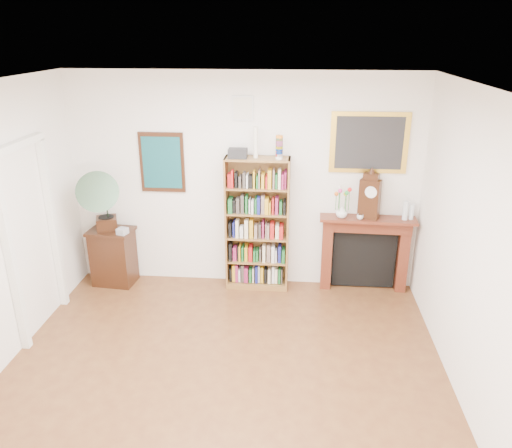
{
  "coord_description": "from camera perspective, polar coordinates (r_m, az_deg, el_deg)",
  "views": [
    {
      "loc": [
        0.68,
        -3.65,
        3.23
      ],
      "look_at": [
        0.24,
        1.6,
        1.18
      ],
      "focal_mm": 35.0,
      "sensor_mm": 36.0,
      "label": 1
    }
  ],
  "objects": [
    {
      "name": "room",
      "position": [
        4.14,
        -5.13,
        -5.12
      ],
      "size": [
        4.51,
        5.01,
        2.81
      ],
      "color": "#562D1A",
      "rests_on": "ground"
    },
    {
      "name": "bottle_left",
      "position": [
        6.48,
        16.72,
        1.49
      ],
      "size": [
        0.07,
        0.07,
        0.24
      ],
      "primitive_type": "cylinder",
      "color": "silver",
      "rests_on": "fireplace"
    },
    {
      "name": "gilt_painting",
      "position": [
        6.32,
        12.8,
        9.03
      ],
      "size": [
        0.95,
        0.04,
        0.75
      ],
      "color": "gold",
      "rests_on": "back_wall"
    },
    {
      "name": "gramophone",
      "position": [
        6.63,
        -17.48,
        2.9
      ],
      "size": [
        0.71,
        0.79,
        0.85
      ],
      "rotation": [
        0.0,
        0.0,
        0.36
      ],
      "color": "black",
      "rests_on": "side_cabinet"
    },
    {
      "name": "small_picture",
      "position": [
        6.23,
        -1.52,
        13.1
      ],
      "size": [
        0.26,
        0.04,
        0.3
      ],
      "color": "white",
      "rests_on": "back_wall"
    },
    {
      "name": "teal_poster",
      "position": [
        6.56,
        -10.69,
        6.92
      ],
      "size": [
        0.58,
        0.04,
        0.78
      ],
      "color": "black",
      "rests_on": "back_wall"
    },
    {
      "name": "side_cabinet",
      "position": [
        7.0,
        -15.96,
        -3.59
      ],
      "size": [
        0.6,
        0.46,
        0.78
      ],
      "primitive_type": "cube",
      "rotation": [
        0.0,
        0.0,
        -0.09
      ],
      "color": "black",
      "rests_on": "floor"
    },
    {
      "name": "cd_stack",
      "position": [
        6.66,
        -15.02,
        -0.79
      ],
      "size": [
        0.15,
        0.15,
        0.08
      ],
      "primitive_type": "cube",
      "rotation": [
        0.0,
        0.0,
        -0.31
      ],
      "color": "silver",
      "rests_on": "side_cabinet"
    },
    {
      "name": "fireplace",
      "position": [
        6.67,
        12.33,
        -2.59
      ],
      "size": [
        1.22,
        0.33,
        1.02
      ],
      "rotation": [
        0.0,
        0.0,
        -0.04
      ],
      "color": "#441810",
      "rests_on": "floor"
    },
    {
      "name": "flower_vase",
      "position": [
        6.38,
        9.77,
        1.38
      ],
      "size": [
        0.18,
        0.18,
        0.15
      ],
      "primitive_type": "imported",
      "rotation": [
        0.0,
        0.0,
        -0.29
      ],
      "color": "white",
      "rests_on": "fireplace"
    },
    {
      "name": "bottle_right",
      "position": [
        6.52,
        17.35,
        1.36
      ],
      "size": [
        0.06,
        0.06,
        0.2
      ],
      "primitive_type": "cylinder",
      "color": "silver",
      "rests_on": "fireplace"
    },
    {
      "name": "mantel_clock",
      "position": [
        6.36,
        12.86,
        3.03
      ],
      "size": [
        0.28,
        0.22,
        0.58
      ],
      "rotation": [
        0.0,
        0.0,
        -0.4
      ],
      "color": "black",
      "rests_on": "fireplace"
    },
    {
      "name": "door_casing",
      "position": [
        5.97,
        -24.38,
        0.02
      ],
      "size": [
        0.08,
        1.02,
        2.17
      ],
      "color": "white",
      "rests_on": "left_wall"
    },
    {
      "name": "teacup",
      "position": [
        6.38,
        11.8,
        0.81
      ],
      "size": [
        0.11,
        0.11,
        0.07
      ],
      "primitive_type": "imported",
      "rotation": [
        0.0,
        0.0,
        0.33
      ],
      "color": "silver",
      "rests_on": "fireplace"
    },
    {
      "name": "bookshelf",
      "position": [
        6.41,
        0.15,
        0.75
      ],
      "size": [
        0.82,
        0.29,
        2.04
      ],
      "rotation": [
        0.0,
        0.0,
        -0.01
      ],
      "color": "brown",
      "rests_on": "floor"
    }
  ]
}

